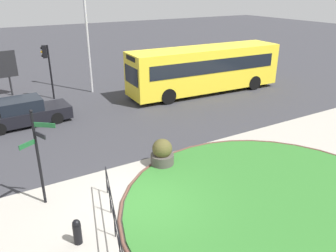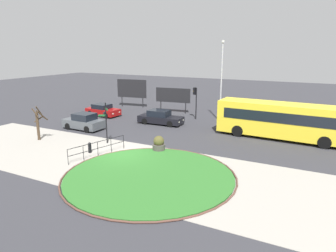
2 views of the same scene
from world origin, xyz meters
TOP-DOWN VIEW (x-y plane):
  - ground at (0.00, 0.00)m, footprint 120.00×120.00m
  - sidewalk_paving at (0.00, -1.57)m, footprint 32.00×8.85m
  - grass_island at (3.80, -2.46)m, footprint 10.23×10.23m
  - grass_kerb_ring at (3.80, -2.46)m, footprint 10.54×10.54m
  - signpost_directional at (-2.76, 1.74)m, footprint 1.13×0.62m
  - bollard_foreground at (-2.39, -0.73)m, footprint 0.24×0.24m
  - railing_grass_edge at (-1.38, -1.03)m, footprint 1.30×4.59m
  - bus_yellow at (9.70, 9.71)m, footprint 10.91×3.01m
  - car_far_lane at (-2.11, 9.67)m, footprint 4.66×1.96m
  - traffic_light_near at (0.14, 13.51)m, footprint 0.49×0.28m
  - lamppost_tall at (2.95, 13.69)m, footprint 0.32×0.32m
  - planter_near_signpost at (1.95, 2.02)m, footprint 0.95×0.95m

SIDE VIEW (x-z plane):
  - ground at x=0.00m, z-range 0.00..0.00m
  - sidewalk_paving at x=0.00m, z-range 0.00..0.02m
  - grass_island at x=3.80m, z-range 0.00..0.10m
  - grass_kerb_ring at x=3.80m, z-range 0.00..0.11m
  - bollard_foreground at x=-2.39m, z-range 0.01..0.82m
  - planter_near_signpost at x=1.95m, z-range -0.06..1.13m
  - car_far_lane at x=-2.11m, z-range -0.06..1.38m
  - railing_grass_edge at x=-1.38m, z-range 0.15..1.24m
  - bus_yellow at x=9.70m, z-range 0.12..3.19m
  - signpost_directional at x=-2.76m, z-range 0.25..3.64m
  - traffic_light_near at x=0.14m, z-range 0.82..4.29m
  - lamppost_tall at x=2.95m, z-range 0.29..8.68m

